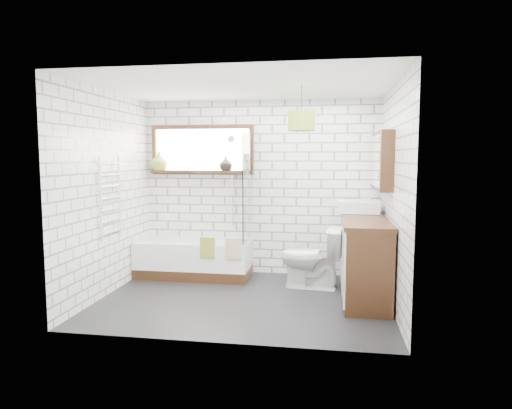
% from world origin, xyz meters
% --- Properties ---
extents(floor, '(3.40, 2.60, 0.01)m').
position_xyz_m(floor, '(0.00, 0.00, -0.01)').
color(floor, black).
rests_on(floor, ground).
extents(ceiling, '(3.40, 2.60, 0.01)m').
position_xyz_m(ceiling, '(0.00, 0.00, 2.50)').
color(ceiling, white).
rests_on(ceiling, ground).
extents(wall_back, '(3.40, 0.01, 2.50)m').
position_xyz_m(wall_back, '(0.00, 1.30, 1.25)').
color(wall_back, white).
rests_on(wall_back, ground).
extents(wall_front, '(3.40, 0.01, 2.50)m').
position_xyz_m(wall_front, '(0.00, -1.30, 1.25)').
color(wall_front, white).
rests_on(wall_front, ground).
extents(wall_left, '(0.01, 2.60, 2.50)m').
position_xyz_m(wall_left, '(-1.70, 0.00, 1.25)').
color(wall_left, white).
rests_on(wall_left, ground).
extents(wall_right, '(0.01, 2.60, 2.50)m').
position_xyz_m(wall_right, '(1.70, 0.00, 1.25)').
color(wall_right, white).
rests_on(wall_right, ground).
extents(window, '(1.52, 0.16, 0.68)m').
position_xyz_m(window, '(-0.85, 1.26, 1.80)').
color(window, black).
rests_on(window, wall_back).
extents(towel_radiator, '(0.06, 0.52, 1.00)m').
position_xyz_m(towel_radiator, '(-1.66, 0.00, 1.20)').
color(towel_radiator, white).
rests_on(towel_radiator, wall_left).
extents(mirror_cabinet, '(0.16, 1.20, 0.70)m').
position_xyz_m(mirror_cabinet, '(1.62, 0.60, 1.65)').
color(mirror_cabinet, black).
rests_on(mirror_cabinet, wall_right).
extents(shower_riser, '(0.02, 0.02, 1.30)m').
position_xyz_m(shower_riser, '(-0.40, 1.26, 1.35)').
color(shower_riser, silver).
rests_on(shower_riser, wall_back).
extents(bathtub, '(1.59, 0.70, 0.52)m').
position_xyz_m(bathtub, '(-0.89, 0.95, 0.26)').
color(bathtub, white).
rests_on(bathtub, floor).
extents(shower_screen, '(0.02, 0.72, 1.50)m').
position_xyz_m(shower_screen, '(-0.12, 0.95, 1.27)').
color(shower_screen, white).
rests_on(shower_screen, bathtub).
extents(towel_green, '(0.20, 0.05, 0.27)m').
position_xyz_m(towel_green, '(-0.60, 0.60, 0.50)').
color(towel_green, olive).
rests_on(towel_green, bathtub).
extents(towel_beige, '(0.21, 0.05, 0.28)m').
position_xyz_m(towel_beige, '(-0.25, 0.60, 0.50)').
color(towel_beige, tan).
rests_on(towel_beige, bathtub).
extents(vanity, '(0.55, 1.69, 0.97)m').
position_xyz_m(vanity, '(1.43, 0.39, 0.48)').
color(vanity, black).
rests_on(vanity, floor).
extents(basin, '(0.53, 0.46, 0.15)m').
position_xyz_m(basin, '(1.37, 0.89, 1.05)').
color(basin, white).
rests_on(basin, vanity).
extents(tap, '(0.03, 0.03, 0.15)m').
position_xyz_m(tap, '(1.53, 0.89, 1.09)').
color(tap, silver).
rests_on(tap, vanity).
extents(toilet, '(0.53, 0.83, 0.80)m').
position_xyz_m(toilet, '(0.78, 0.62, 0.40)').
color(toilet, white).
rests_on(toilet, floor).
extents(vase_olive, '(0.33, 0.33, 0.27)m').
position_xyz_m(vase_olive, '(-1.50, 1.23, 1.62)').
color(vase_olive, olive).
rests_on(vase_olive, window).
extents(vase_dark, '(0.24, 0.24, 0.21)m').
position_xyz_m(vase_dark, '(-0.49, 1.23, 1.58)').
color(vase_dark, black).
rests_on(vase_dark, window).
extents(bottle, '(0.09, 0.09, 0.24)m').
position_xyz_m(bottle, '(-0.20, 1.23, 1.60)').
color(bottle, olive).
rests_on(bottle, window).
extents(pendant, '(0.30, 0.30, 0.22)m').
position_xyz_m(pendant, '(0.67, -0.00, 2.10)').
color(pendant, olive).
rests_on(pendant, ceiling).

